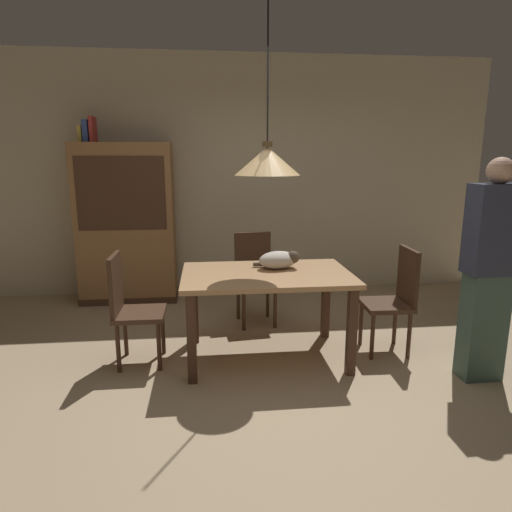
{
  "coord_description": "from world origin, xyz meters",
  "views": [
    {
      "loc": [
        -0.37,
        -3.0,
        1.69
      ],
      "look_at": [
        0.05,
        0.76,
        0.85
      ],
      "focal_mm": 31.36,
      "sensor_mm": 36.0,
      "label": 1
    }
  ],
  "objects_px": {
    "chair_far_back": "(255,274)",
    "hutch_bookcase": "(127,227)",
    "person_standing": "(489,272)",
    "book_blue_wide": "(87,131)",
    "dining_table": "(267,284)",
    "book_yellow_short": "(81,134)",
    "chair_left_side": "(130,305)",
    "cat_sleeping": "(279,260)",
    "pendant_lamp": "(267,161)",
    "book_red_tall": "(93,129)",
    "chair_right_side": "(395,296)"
  },
  "relations": [
    {
      "from": "cat_sleeping",
      "to": "book_blue_wide",
      "type": "bearing_deg",
      "value": 139.78
    },
    {
      "from": "chair_far_back",
      "to": "cat_sleeping",
      "type": "xyz_separation_m",
      "value": [
        0.14,
        -0.74,
        0.32
      ]
    },
    {
      "from": "chair_left_side",
      "to": "cat_sleeping",
      "type": "xyz_separation_m",
      "value": [
        1.26,
        0.14,
        0.32
      ]
    },
    {
      "from": "pendant_lamp",
      "to": "book_red_tall",
      "type": "bearing_deg",
      "value": 134.47
    },
    {
      "from": "book_blue_wide",
      "to": "person_standing",
      "type": "bearing_deg",
      "value": -34.18
    },
    {
      "from": "chair_right_side",
      "to": "cat_sleeping",
      "type": "height_order",
      "value": "chair_right_side"
    },
    {
      "from": "hutch_bookcase",
      "to": "book_blue_wide",
      "type": "height_order",
      "value": "book_blue_wide"
    },
    {
      "from": "chair_far_back",
      "to": "book_blue_wide",
      "type": "bearing_deg",
      "value": 153.72
    },
    {
      "from": "chair_far_back",
      "to": "chair_left_side",
      "type": "relative_size",
      "value": 1.0
    },
    {
      "from": "dining_table",
      "to": "book_yellow_short",
      "type": "xyz_separation_m",
      "value": [
        -1.85,
        1.76,
        1.29
      ]
    },
    {
      "from": "cat_sleeping",
      "to": "book_blue_wide",
      "type": "height_order",
      "value": "book_blue_wide"
    },
    {
      "from": "chair_far_back",
      "to": "pendant_lamp",
      "type": "distance_m",
      "value": 1.45
    },
    {
      "from": "book_yellow_short",
      "to": "pendant_lamp",
      "type": "bearing_deg",
      "value": -43.48
    },
    {
      "from": "cat_sleeping",
      "to": "book_red_tall",
      "type": "bearing_deg",
      "value": 138.83
    },
    {
      "from": "pendant_lamp",
      "to": "hutch_bookcase",
      "type": "bearing_deg",
      "value": 129.06
    },
    {
      "from": "cat_sleeping",
      "to": "book_red_tall",
      "type": "xyz_separation_m",
      "value": [
        -1.85,
        1.62,
        1.16
      ]
    },
    {
      "from": "dining_table",
      "to": "chair_left_side",
      "type": "distance_m",
      "value": 1.14
    },
    {
      "from": "hutch_bookcase",
      "to": "pendant_lamp",
      "type": "bearing_deg",
      "value": -50.94
    },
    {
      "from": "book_yellow_short",
      "to": "dining_table",
      "type": "bearing_deg",
      "value": -43.48
    },
    {
      "from": "pendant_lamp",
      "to": "hutch_bookcase",
      "type": "height_order",
      "value": "pendant_lamp"
    },
    {
      "from": "chair_left_side",
      "to": "book_blue_wide",
      "type": "relative_size",
      "value": 3.88
    },
    {
      "from": "book_red_tall",
      "to": "book_blue_wide",
      "type": "bearing_deg",
      "value": 180.0
    },
    {
      "from": "dining_table",
      "to": "cat_sleeping",
      "type": "xyz_separation_m",
      "value": [
        0.13,
        0.14,
        0.18
      ]
    },
    {
      "from": "chair_left_side",
      "to": "cat_sleeping",
      "type": "relative_size",
      "value": 2.32
    },
    {
      "from": "pendant_lamp",
      "to": "book_yellow_short",
      "type": "xyz_separation_m",
      "value": [
        -1.85,
        1.76,
        0.28
      ]
    },
    {
      "from": "book_blue_wide",
      "to": "book_red_tall",
      "type": "bearing_deg",
      "value": 0.0
    },
    {
      "from": "chair_far_back",
      "to": "book_yellow_short",
      "type": "height_order",
      "value": "book_yellow_short"
    },
    {
      "from": "person_standing",
      "to": "book_yellow_short",
      "type": "bearing_deg",
      "value": 146.32
    },
    {
      "from": "book_blue_wide",
      "to": "person_standing",
      "type": "relative_size",
      "value": 0.14
    },
    {
      "from": "dining_table",
      "to": "chair_far_back",
      "type": "relative_size",
      "value": 1.51
    },
    {
      "from": "person_standing",
      "to": "hutch_bookcase",
      "type": "bearing_deg",
      "value": 142.76
    },
    {
      "from": "chair_right_side",
      "to": "person_standing",
      "type": "distance_m",
      "value": 0.8
    },
    {
      "from": "book_yellow_short",
      "to": "person_standing",
      "type": "distance_m",
      "value": 4.29
    },
    {
      "from": "pendant_lamp",
      "to": "book_blue_wide",
      "type": "xyz_separation_m",
      "value": [
        -1.79,
        1.76,
        0.31
      ]
    },
    {
      "from": "cat_sleeping",
      "to": "book_red_tall",
      "type": "distance_m",
      "value": 2.72
    },
    {
      "from": "chair_left_side",
      "to": "hutch_bookcase",
      "type": "distance_m",
      "value": 1.82
    },
    {
      "from": "chair_left_side",
      "to": "book_yellow_short",
      "type": "relative_size",
      "value": 4.65
    },
    {
      "from": "chair_far_back",
      "to": "hutch_bookcase",
      "type": "bearing_deg",
      "value": 148.23
    },
    {
      "from": "chair_far_back",
      "to": "chair_left_side",
      "type": "height_order",
      "value": "same"
    },
    {
      "from": "dining_table",
      "to": "chair_left_side",
      "type": "relative_size",
      "value": 1.51
    },
    {
      "from": "book_blue_wide",
      "to": "book_red_tall",
      "type": "distance_m",
      "value": 0.07
    },
    {
      "from": "chair_far_back",
      "to": "chair_left_side",
      "type": "bearing_deg",
      "value": -141.93
    },
    {
      "from": "chair_far_back",
      "to": "book_red_tall",
      "type": "distance_m",
      "value": 2.43
    },
    {
      "from": "chair_far_back",
      "to": "book_yellow_short",
      "type": "distance_m",
      "value": 2.49
    },
    {
      "from": "cat_sleeping",
      "to": "person_standing",
      "type": "height_order",
      "value": "person_standing"
    },
    {
      "from": "dining_table",
      "to": "chair_left_side",
      "type": "height_order",
      "value": "chair_left_side"
    },
    {
      "from": "chair_right_side",
      "to": "book_yellow_short",
      "type": "relative_size",
      "value": 4.65
    },
    {
      "from": "chair_far_back",
      "to": "book_yellow_short",
      "type": "bearing_deg",
      "value": 154.53
    },
    {
      "from": "dining_table",
      "to": "chair_right_side",
      "type": "relative_size",
      "value": 1.51
    },
    {
      "from": "dining_table",
      "to": "pendant_lamp",
      "type": "height_order",
      "value": "pendant_lamp"
    }
  ]
}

